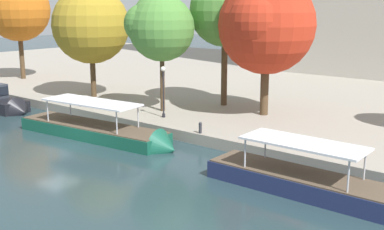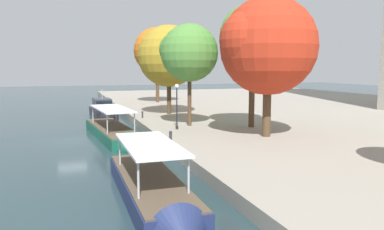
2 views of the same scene
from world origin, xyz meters
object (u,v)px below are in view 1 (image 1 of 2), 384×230
Objects in this scene: tree_2 at (92,24)px; tree_4 at (265,24)px; lamp_post at (163,86)px; tree_0 at (20,11)px; tree_5 at (158,25)px; mooring_bollard_1 at (80,102)px; tour_boat_2 at (318,188)px; tour_boat_1 at (102,134)px; tree_3 at (227,9)px; mooring_bollard_0 at (200,127)px.

tree_4 is at bearing 10.69° from tree_2.
tree_0 is at bearing 170.08° from lamp_post.
tree_5 is (25.68, -3.17, -0.93)m from tree_0.
mooring_bollard_1 is 0.07× the size of tree_4.
tour_boat_2 is 17.53m from tree_4.
tree_5 is at bearing -151.82° from tree_4.
tour_boat_1 is 1.32× the size of tree_2.
tree_5 is (9.62, -0.91, 0.12)m from tree_2.
tree_3 is (2.19, 13.05, 9.12)m from tour_boat_1.
mooring_bollard_1 is at bearing -137.41° from tree_3.
lamp_post is 0.39× the size of tree_2.
tour_boat_1 is 1.44× the size of tree_5.
tree_2 is (-10.47, 8.17, 7.70)m from tour_boat_1.
tour_boat_2 is 46.03m from tree_0.
tree_2 is 17.80m from tree_4.
tree_4 is (14.63, 7.43, 7.08)m from mooring_bollard_1.
tour_boat_2 is 11.41m from mooring_bollard_0.
tree_2 is 13.64m from tree_3.
tree_3 is (0.97, 7.48, 6.07)m from lamp_post.
tour_boat_1 is 1.26× the size of tree_4.
tree_0 is (-27.75, 4.85, 5.70)m from lamp_post.
tree_3 reaches higher than tree_5.
tree_0 reaches higher than tree_5.
lamp_post is 0.37× the size of tree_4.
tour_boat_2 reaches higher than mooring_bollard_1.
tour_boat_2 is at bearing -6.42° from tour_boat_1.
tree_2 reaches higher than lamp_post.
tour_boat_1 is 15.65m from tree_4.
tree_2 is 1.09× the size of tree_5.
mooring_bollard_0 is at bearing -65.00° from tree_3.
tree_3 is at bearing 62.34° from tree_5.
tree_3 is (-4.46, 9.56, 8.19)m from mooring_bollard_0.
tree_0 is 1.23× the size of tree_5.
tree_5 is at bearing 157.89° from tour_boat_2.
tree_3 is (9.80, 9.01, 8.21)m from mooring_bollard_1.
tour_boat_2 is at bearing -19.17° from mooring_bollard_0.
tree_0 is at bearing 161.35° from mooring_bollard_1.
tree_2 is at bearing 136.40° from tour_boat_1.
tree_5 is at bearing -7.03° from tree_0.
tree_4 is (4.83, -1.58, -1.13)m from tree_3.
tree_0 reaches higher than lamp_post.
mooring_bollard_1 is 21.45m from tree_0.
tree_5 is (-0.85, 7.26, 7.82)m from tour_boat_1.
tree_4 is (7.02, 11.47, 7.99)m from tour_boat_1.
tree_0 reaches higher than tree_2.
lamp_post is (-5.43, 2.08, 2.12)m from mooring_bollard_0.
tree_3 is 1.03× the size of tree_4.
tree_3 is (12.66, 4.88, 1.42)m from tree_2.
tree_3 reaches higher than tree_4.
tree_5 is at bearing 140.77° from lamp_post.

